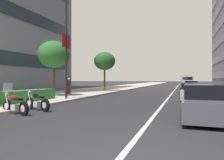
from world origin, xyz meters
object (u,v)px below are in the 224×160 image
object	(u,v)px
street_lamp_with_banners	(69,33)
pedestrian_on_plaza	(69,86)
car_approaching_light	(191,86)
street_tree_mid_sidewalk	(105,61)
car_far_down_avenue	(194,92)
car_mid_block_traffic	(189,88)
motorcycle_nearest_camera	(37,102)
car_following_behind	(205,103)
delivery_van_ahead	(187,81)
street_tree_far_plaza	(54,54)
motorcycle_under_tarp	(15,105)

from	to	relation	value
street_lamp_with_banners	pedestrian_on_plaza	xyz separation A→B (m)	(4.75, 2.77, -4.36)
car_approaching_light	street_tree_mid_sidewalk	world-z (taller)	street_tree_mid_sidewalk
car_far_down_avenue	car_mid_block_traffic	xyz separation A→B (m)	(8.09, 0.19, -0.01)
motorcycle_nearest_camera	street_tree_mid_sidewalk	bearing A→B (deg)	-62.03
car_following_behind	delivery_van_ahead	bearing A→B (deg)	1.43
street_lamp_with_banners	street_tree_far_plaza	distance (m)	3.80
street_tree_far_plaza	pedestrian_on_plaza	bearing A→B (deg)	-1.31
car_mid_block_traffic	street_tree_far_plaza	bearing A→B (deg)	125.59
motorcycle_nearest_camera	motorcycle_under_tarp	bearing A→B (deg)	98.72
street_tree_mid_sidewalk	pedestrian_on_plaza	world-z (taller)	street_tree_mid_sidewalk
street_lamp_with_banners	street_tree_far_plaza	size ratio (longest dim) A/B	1.73
delivery_van_ahead	motorcycle_under_tarp	bearing A→B (deg)	165.49
pedestrian_on_plaza	car_mid_block_traffic	bearing A→B (deg)	20.87
street_tree_far_plaza	delivery_van_ahead	bearing A→B (deg)	-23.56
delivery_van_ahead	street_tree_far_plaza	bearing A→B (deg)	154.88
motorcycle_under_tarp	car_far_down_avenue	world-z (taller)	motorcycle_under_tarp
delivery_van_ahead	street_lamp_with_banners	xyz separation A→B (m)	(-29.92, 9.28, 4.01)
motorcycle_nearest_camera	car_approaching_light	world-z (taller)	car_approaching_light
motorcycle_under_tarp	pedestrian_on_plaza	bearing A→B (deg)	-54.59
street_lamp_with_banners	street_tree_mid_sidewalk	distance (m)	11.87
delivery_van_ahead	street_tree_far_plaza	size ratio (longest dim) A/B	1.21
car_far_down_avenue	car_following_behind	bearing A→B (deg)	-177.26
car_far_down_avenue	pedestrian_on_plaza	xyz separation A→B (m)	(1.62, 12.15, 0.35)
pedestrian_on_plaza	delivery_van_ahead	bearing A→B (deg)	56.86
car_far_down_avenue	street_tree_mid_sidewalk	size ratio (longest dim) A/B	0.89
street_lamp_with_banners	street_tree_far_plaza	bearing A→B (deg)	52.94
car_following_behind	street_lamp_with_banners	size ratio (longest dim) A/B	0.53
car_far_down_avenue	motorcycle_nearest_camera	bearing A→B (deg)	137.77
delivery_van_ahead	car_following_behind	bearing A→B (deg)	178.74
car_approaching_light	pedestrian_on_plaza	distance (m)	17.89
car_following_behind	car_mid_block_traffic	bearing A→B (deg)	2.12
motorcycle_nearest_camera	pedestrian_on_plaza	bearing A→B (deg)	-49.28
car_mid_block_traffic	motorcycle_nearest_camera	bearing A→B (deg)	152.53
car_mid_block_traffic	street_lamp_with_banners	world-z (taller)	street_lamp_with_banners
car_following_behind	street_lamp_with_banners	world-z (taller)	street_lamp_with_banners
motorcycle_nearest_camera	car_following_behind	size ratio (longest dim) A/B	0.44
motorcycle_nearest_camera	delivery_van_ahead	size ratio (longest dim) A/B	0.33
delivery_van_ahead	street_lamp_with_banners	world-z (taller)	street_lamp_with_banners
car_following_behind	pedestrian_on_plaza	distance (m)	15.70
motorcycle_nearest_camera	car_far_down_avenue	bearing A→B (deg)	-114.85
car_far_down_avenue	car_mid_block_traffic	size ratio (longest dim) A/B	1.03
street_tree_mid_sidewalk	pedestrian_on_plaza	bearing A→B (deg)	168.91
car_approaching_light	car_far_down_avenue	bearing A→B (deg)	178.64
motorcycle_nearest_camera	street_lamp_with_banners	xyz separation A→B (m)	(5.30, 1.13, 4.92)
car_mid_block_traffic	car_far_down_avenue	bearing A→B (deg)	179.87
motorcycle_nearest_camera	delivery_van_ahead	xyz separation A→B (m)	(35.23, -8.15, 0.91)
motorcycle_under_tarp	pedestrian_on_plaza	size ratio (longest dim) A/B	1.25
car_approaching_light	motorcycle_under_tarp	bearing A→B (deg)	159.79
motorcycle_under_tarp	street_lamp_with_banners	xyz separation A→B (m)	(6.61, 0.88, 4.90)
car_approaching_light	street_tree_far_plaza	distance (m)	20.16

